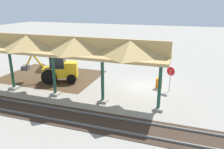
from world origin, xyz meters
TOP-DOWN VIEW (x-y plane):
  - ground_plane at (0.00, 0.00)m, footprint 120.00×120.00m
  - dirt_work_zone at (9.72, 0.07)m, footprint 9.64×7.00m
  - platform_canopy at (8.71, 4.23)m, footprint 22.11×3.20m
  - rail_tracks at (0.00, 7.15)m, footprint 60.00×2.58m
  - stop_sign at (-2.20, 0.30)m, footprint 0.68×0.39m
  - backhoe at (8.04, 1.22)m, footprint 5.23×2.87m
  - dirt_mound at (11.54, -1.04)m, footprint 3.73×3.73m
  - traffic_barrel at (-1.24, -0.07)m, footprint 0.56×0.56m

SIDE VIEW (x-z plane):
  - ground_plane at x=0.00m, z-range 0.00..0.00m
  - dirt_mound at x=11.54m, z-range -0.93..0.93m
  - dirt_work_zone at x=9.72m, z-range 0.00..0.01m
  - rail_tracks at x=0.00m, z-range -0.05..0.10m
  - traffic_barrel at x=-1.24m, z-range 0.00..0.90m
  - backhoe at x=8.04m, z-range -0.14..2.68m
  - stop_sign at x=-2.20m, z-range 0.46..2.61m
  - platform_canopy at x=8.71m, z-range 1.73..6.63m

